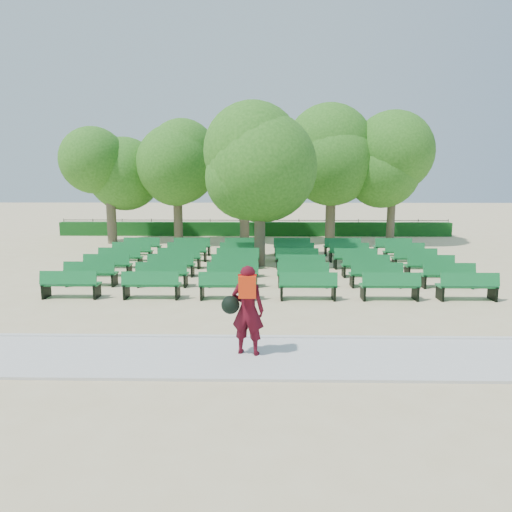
% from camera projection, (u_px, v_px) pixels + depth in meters
% --- Properties ---
extents(ground, '(120.00, 120.00, 0.00)m').
position_uv_depth(ground, '(246.00, 281.00, 16.73)').
color(ground, '#CDB788').
extents(paving, '(30.00, 2.20, 0.06)m').
position_uv_depth(paving, '(231.00, 357.00, 9.42)').
color(paving, beige).
rests_on(paving, ground).
extents(curb, '(30.00, 0.12, 0.10)m').
position_uv_depth(curb, '(235.00, 338.00, 10.55)').
color(curb, silver).
rests_on(curb, ground).
extents(hedge, '(26.00, 0.70, 0.90)m').
position_uv_depth(hedge, '(254.00, 229.00, 30.46)').
color(hedge, '#134D18').
rests_on(hedge, ground).
extents(fence, '(26.00, 0.10, 1.02)m').
position_uv_depth(fence, '(255.00, 235.00, 30.93)').
color(fence, black).
rests_on(fence, ground).
extents(tree_line, '(21.80, 6.80, 7.04)m').
position_uv_depth(tree_line, '(253.00, 244.00, 26.59)').
color(tree_line, '#33721E').
rests_on(tree_line, ground).
extents(bench_array, '(1.78, 0.59, 1.12)m').
position_uv_depth(bench_array, '(268.00, 270.00, 18.31)').
color(bench_array, '#136F31').
rests_on(bench_array, ground).
extents(tree_among, '(4.62, 4.62, 6.20)m').
position_uv_depth(tree_among, '(260.00, 170.00, 19.07)').
color(tree_among, brown).
rests_on(tree_among, ground).
extents(person, '(0.93, 0.60, 1.88)m').
position_uv_depth(person, '(246.00, 309.00, 9.39)').
color(person, '#460A14').
rests_on(person, ground).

